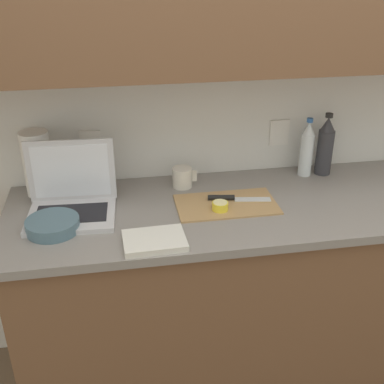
# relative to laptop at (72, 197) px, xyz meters

# --- Properties ---
(ground_plane) EXTENTS (12.00, 12.00, 0.00)m
(ground_plane) POSITION_rel_laptop_xyz_m (0.77, -0.05, -0.98)
(ground_plane) COLOR brown
(ground_plane) RESTS_ON ground
(wall_back) EXTENTS (5.20, 0.38, 2.60)m
(wall_back) POSITION_rel_laptop_xyz_m (0.77, 0.20, 0.58)
(wall_back) COLOR white
(wall_back) RESTS_ON ground_plane
(counter_unit) EXTENTS (2.09, 0.65, 0.91)m
(counter_unit) POSITION_rel_laptop_xyz_m (0.78, -0.05, -0.51)
(counter_unit) COLOR brown
(counter_unit) RESTS_ON ground_plane
(laptop) EXTENTS (0.35, 0.28, 0.28)m
(laptop) POSITION_rel_laptop_xyz_m (0.00, 0.00, 0.00)
(laptop) COLOR silver
(laptop) RESTS_ON counter_unit
(cutting_board) EXTENTS (0.41, 0.23, 0.01)m
(cutting_board) POSITION_rel_laptop_xyz_m (0.61, -0.05, -0.06)
(cutting_board) COLOR tan
(cutting_board) RESTS_ON counter_unit
(knife) EXTENTS (0.26, 0.07, 0.02)m
(knife) POSITION_rel_laptop_xyz_m (0.63, -0.02, -0.05)
(knife) COLOR silver
(knife) RESTS_ON cutting_board
(lemon_half_cut) EXTENTS (0.06, 0.06, 0.03)m
(lemon_half_cut) POSITION_rel_laptop_xyz_m (0.58, -0.10, -0.04)
(lemon_half_cut) COLOR yellow
(lemon_half_cut) RESTS_ON cutting_board
(bottle_green_soda) EXTENTS (0.07, 0.07, 0.29)m
(bottle_green_soda) POSITION_rel_laptop_xyz_m (1.13, 0.18, 0.07)
(bottle_green_soda) COLOR #333338
(bottle_green_soda) RESTS_ON counter_unit
(bottle_oil_tall) EXTENTS (0.06, 0.06, 0.27)m
(bottle_oil_tall) POSITION_rel_laptop_xyz_m (1.04, 0.18, 0.06)
(bottle_oil_tall) COLOR silver
(bottle_oil_tall) RESTS_ON counter_unit
(measuring_cup) EXTENTS (0.11, 0.09, 0.09)m
(measuring_cup) POSITION_rel_laptop_xyz_m (0.46, 0.15, -0.02)
(measuring_cup) COLOR silver
(measuring_cup) RESTS_ON counter_unit
(bowl_white) EXTENTS (0.20, 0.20, 0.05)m
(bowl_white) POSITION_rel_laptop_xyz_m (-0.07, -0.13, -0.04)
(bowl_white) COLOR slate
(bowl_white) RESTS_ON counter_unit
(paper_towel_roll) EXTENTS (0.12, 0.12, 0.28)m
(paper_towel_roll) POSITION_rel_laptop_xyz_m (-0.14, 0.19, 0.07)
(paper_towel_roll) COLOR white
(paper_towel_roll) RESTS_ON counter_unit
(dish_towel) EXTENTS (0.23, 0.17, 0.02)m
(dish_towel) POSITION_rel_laptop_xyz_m (0.30, -0.29, -0.05)
(dish_towel) COLOR silver
(dish_towel) RESTS_ON counter_unit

